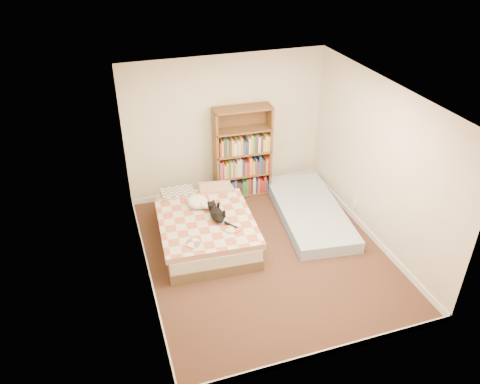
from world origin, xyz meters
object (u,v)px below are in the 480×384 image
object	(u,v)px
bed	(205,226)
black_cat	(217,213)
floor_mattress	(310,212)
bookshelf	(242,164)
white_dog	(198,202)

from	to	relation	value
bed	black_cat	size ratio (longest dim) A/B	2.73
floor_mattress	black_cat	bearing A→B (deg)	-166.78
bookshelf	white_dog	size ratio (longest dim) A/B	3.84
bookshelf	black_cat	size ratio (longest dim) A/B	2.27
floor_mattress	white_dog	size ratio (longest dim) A/B	5.13
bed	floor_mattress	size ratio (longest dim) A/B	0.90
bed	bookshelf	bearing A→B (deg)	52.70
floor_mattress	black_cat	size ratio (longest dim) A/B	3.04
bookshelf	bed	bearing A→B (deg)	-128.90
bookshelf	floor_mattress	size ratio (longest dim) A/B	0.75
bed	bookshelf	distance (m)	1.54
floor_mattress	bed	bearing A→B (deg)	-171.80
floor_mattress	white_dog	distance (m)	1.92
bookshelf	white_dog	world-z (taller)	bookshelf
floor_mattress	black_cat	xyz separation A→B (m)	(-1.67, -0.18, 0.43)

